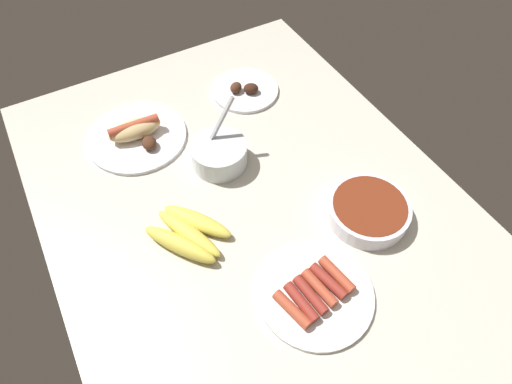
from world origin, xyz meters
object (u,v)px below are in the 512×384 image
object	(u,v)px
banana_bunch	(188,234)
plate_sausages	(314,294)
plate_grilled_meat	(245,90)
bowl_coleslaw	(219,153)
plate_hotdog_assembled	(137,134)
bowl_chili	(368,210)

from	to	relation	value
banana_bunch	plate_sausages	distance (cm)	29.24
banana_bunch	plate_grilled_meat	world-z (taller)	banana_bunch
bowl_coleslaw	plate_hotdog_assembled	distance (cm)	23.09
plate_sausages	plate_hotdog_assembled	size ratio (longest dim) A/B	0.91
banana_bunch	bowl_chili	xyz separation A→B (cm)	(-14.34, -37.08, 0.65)
bowl_chili	plate_grilled_meat	bearing A→B (deg)	4.19
plate_grilled_meat	bowl_chili	xyz separation A→B (cm)	(-50.38, -3.69, 1.61)
bowl_coleslaw	bowl_chili	xyz separation A→B (cm)	(-30.38, -21.58, -0.96)
plate_sausages	plate_grilled_meat	distance (cm)	62.78
bowl_coleslaw	plate_hotdog_assembled	bearing A→B (deg)	40.24
plate_grilled_meat	plate_hotdog_assembled	distance (cm)	32.86
bowl_coleslaw	banana_bunch	bearing A→B (deg)	135.99
plate_grilled_meat	plate_sausages	bearing A→B (deg)	164.10
banana_bunch	plate_hotdog_assembled	distance (cm)	33.64
banana_bunch	plate_sausages	bearing A→B (deg)	-146.37
banana_bunch	plate_sausages	world-z (taller)	banana_bunch
banana_bunch	bowl_chili	bearing A→B (deg)	-111.14
plate_grilled_meat	bowl_chili	bearing A→B (deg)	-175.81
plate_grilled_meat	bowl_chili	world-z (taller)	bowl_chili
plate_sausages	plate_grilled_meat	size ratio (longest dim) A/B	1.23
banana_bunch	bowl_chili	world-z (taller)	bowl_chili
plate_grilled_meat	plate_hotdog_assembled	size ratio (longest dim) A/B	0.74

